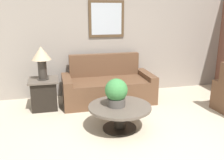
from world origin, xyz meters
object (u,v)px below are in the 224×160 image
coffee_table (120,112)px  couch_main (108,87)px  side_table (44,94)px  table_lamp (41,57)px  potted_plant_on_table (116,92)px

coffee_table → couch_main: bearing=85.7°
side_table → couch_main: bearing=4.9°
coffee_table → table_lamp: table_lamp is taller
side_table → potted_plant_on_table: potted_plant_on_table is taller
couch_main → coffee_table: (-0.10, -1.37, -0.01)m
coffee_table → table_lamp: 1.92m
side_table → potted_plant_on_table: bearing=-46.5°
table_lamp → potted_plant_on_table: (1.18, -1.25, -0.40)m
side_table → table_lamp: table_lamp is taller
couch_main → potted_plant_on_table: (-0.16, -1.36, 0.34)m
couch_main → table_lamp: bearing=-175.1°
couch_main → side_table: (-1.34, -0.12, -0.00)m
table_lamp → couch_main: bearing=4.9°
table_lamp → potted_plant_on_table: bearing=-46.5°
side_table → potted_plant_on_table: 1.75m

